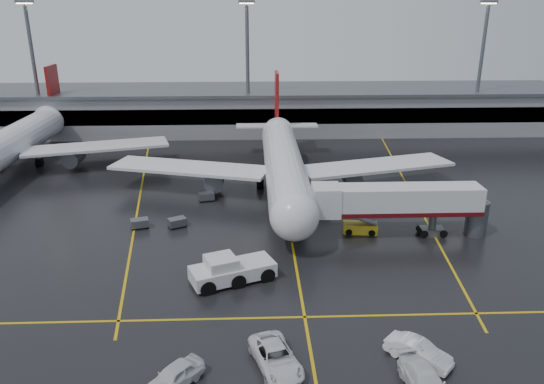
{
  "coord_description": "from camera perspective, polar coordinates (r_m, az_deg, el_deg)",
  "views": [
    {
      "loc": [
        -4.15,
        -59.52,
        24.75
      ],
      "look_at": [
        -2.0,
        -2.0,
        4.0
      ],
      "focal_mm": 34.5,
      "sensor_mm": 36.0,
      "label": 1
    }
  ],
  "objects": [
    {
      "name": "terminal",
      "position": [
        109.45,
        0.07,
        9.07
      ],
      "size": [
        122.0,
        19.0,
        8.6
      ],
      "color": "gray",
      "rests_on": "ground"
    },
    {
      "name": "service_van_a",
      "position": [
        39.36,
        0.43,
        -17.62
      ],
      "size": [
        4.34,
        6.43,
        1.64
      ],
      "primitive_type": "imported",
      "rotation": [
        0.0,
        0.0,
        0.3
      ],
      "color": "white",
      "rests_on": "ground"
    },
    {
      "name": "second_airliner",
      "position": [
        91.92,
        -26.49,
        4.82
      ],
      "size": [
        48.8,
        45.6,
        14.1
      ],
      "color": "silver",
      "rests_on": "ground"
    },
    {
      "name": "service_van_b",
      "position": [
        38.75,
        16.41,
        -19.29
      ],
      "size": [
        3.0,
        5.83,
        1.62
      ],
      "primitive_type": "imported",
      "rotation": [
        0.0,
        0.0,
        0.14
      ],
      "color": "silver",
      "rests_on": "ground"
    },
    {
      "name": "light_mast_left",
      "position": [
        109.91,
        -24.59,
        12.73
      ],
      "size": [
        3.0,
        1.2,
        25.45
      ],
      "color": "#595B60",
      "rests_on": "ground"
    },
    {
      "name": "baggage_cart_b",
      "position": [
        63.1,
        -14.25,
        -3.3
      ],
      "size": [
        2.29,
        1.82,
        1.12
      ],
      "color": "#595B60",
      "rests_on": "ground"
    },
    {
      "name": "service_van_d",
      "position": [
        38.39,
        -10.66,
        -19.18
      ],
      "size": [
        4.45,
        4.77,
        1.59
      ],
      "primitive_type": "imported",
      "rotation": [
        0.0,
        0.0,
        -0.7
      ],
      "color": "silver",
      "rests_on": "ground"
    },
    {
      "name": "ground",
      "position": [
        64.59,
        1.71,
        -2.72
      ],
      "size": [
        220.0,
        220.0,
        0.0
      ],
      "primitive_type": "plane",
      "color": "black",
      "rests_on": "ground"
    },
    {
      "name": "apron_line_right",
      "position": [
        77.04,
        14.69,
        0.42
      ],
      "size": [
        7.57,
        69.64,
        0.02
      ],
      "primitive_type": "cube",
      "rotation": [
        0.0,
        0.0,
        -0.1
      ],
      "color": "gold",
      "rests_on": "ground"
    },
    {
      "name": "apron_line_centre",
      "position": [
        64.58,
        1.71,
        -2.71
      ],
      "size": [
        0.25,
        90.0,
        0.02
      ],
      "primitive_type": "cube",
      "color": "gold",
      "rests_on": "ground"
    },
    {
      "name": "light_mast_mid",
      "position": [
        102.04,
        -2.69,
        14.02
      ],
      "size": [
        3.0,
        1.2,
        25.45
      ],
      "color": "#595B60",
      "rests_on": "ground"
    },
    {
      "name": "baggage_cart_a",
      "position": [
        62.43,
        -10.31,
        -3.25
      ],
      "size": [
        2.37,
        2.08,
        1.12
      ],
      "color": "#595B60",
      "rests_on": "ground"
    },
    {
      "name": "baggage_cart_c",
      "position": [
        70.1,
        -7.16,
        -0.47
      ],
      "size": [
        2.24,
        1.71,
        1.12
      ],
      "color": "#595B60",
      "rests_on": "ground"
    },
    {
      "name": "apron_line_stop",
      "position": [
        45.13,
        3.59,
        -13.46
      ],
      "size": [
        60.0,
        0.25,
        0.02
      ],
      "primitive_type": "cube",
      "color": "gold",
      "rests_on": "ground"
    },
    {
      "name": "apron_line_left",
      "position": [
        75.47,
        -14.14,
        0.06
      ],
      "size": [
        9.99,
        69.35,
        0.02
      ],
      "primitive_type": "cube",
      "rotation": [
        0.0,
        0.0,
        0.14
      ],
      "color": "gold",
      "rests_on": "ground"
    },
    {
      "name": "pushback_tractor",
      "position": [
        49.81,
        -4.57,
        -8.56
      ],
      "size": [
        8.49,
        5.89,
        2.81
      ],
      "color": "silver",
      "rests_on": "ground"
    },
    {
      "name": "main_airliner",
      "position": [
        72.32,
        1.24,
        3.32
      ],
      "size": [
        48.8,
        45.6,
        14.1
      ],
      "color": "silver",
      "rests_on": "ground"
    },
    {
      "name": "light_mast_right",
      "position": [
        111.18,
        21.87,
        13.15
      ],
      "size": [
        3.0,
        1.2,
        25.45
      ],
      "color": "#595B60",
      "rests_on": "ground"
    },
    {
      "name": "service_van_c",
      "position": [
        41.34,
        15.68,
        -16.41
      ],
      "size": [
        4.77,
        4.6,
        1.62
      ],
      "primitive_type": "imported",
      "rotation": [
        0.0,
        0.0,
        0.82
      ],
      "color": "white",
      "rests_on": "ground"
    },
    {
      "name": "belt_loader",
      "position": [
        60.82,
        9.59,
        -3.86
      ],
      "size": [
        4.04,
        2.26,
        2.44
      ],
      "color": "yellow",
      "rests_on": "ground"
    },
    {
      "name": "jet_bridge",
      "position": [
        59.61,
        13.6,
        -1.2
      ],
      "size": [
        19.9,
        3.4,
        6.05
      ],
      "color": "silver",
      "rests_on": "ground"
    }
  ]
}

